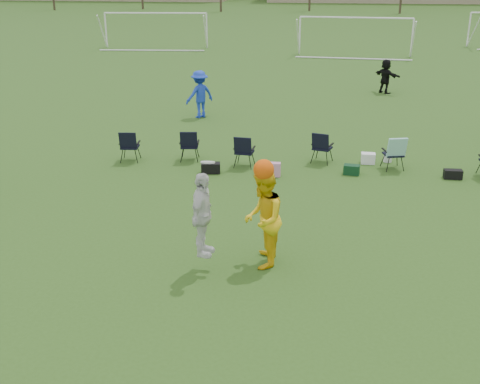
% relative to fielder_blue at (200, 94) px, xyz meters
% --- Properties ---
extents(ground, '(260.00, 260.00, 0.00)m').
position_rel_fielder_blue_xyz_m(ground, '(2.77, -13.67, -0.92)').
color(ground, '#30551A').
rests_on(ground, ground).
extents(fielder_blue, '(1.33, 1.32, 1.84)m').
position_rel_fielder_blue_xyz_m(fielder_blue, '(0.00, 0.00, 0.00)').
color(fielder_blue, blue).
rests_on(fielder_blue, ground).
extents(fielder_black, '(1.31, 1.41, 1.58)m').
position_rel_fielder_blue_xyz_m(fielder_black, '(7.66, 5.84, -0.13)').
color(fielder_black, black).
rests_on(fielder_black, ground).
extents(center_contest, '(1.76, 1.46, 2.35)m').
position_rel_fielder_blue_xyz_m(center_contest, '(3.33, -12.22, 0.18)').
color(center_contest, white).
rests_on(center_contest, ground).
extents(sideline_setup, '(11.25, 2.09, 1.76)m').
position_rel_fielder_blue_xyz_m(sideline_setup, '(4.79, -5.66, -0.40)').
color(sideline_setup, '#103C17').
rests_on(sideline_setup, ground).
extents(goal_left, '(7.39, 0.76, 2.46)m').
position_rel_fielder_blue_xyz_m(goal_left, '(-7.23, 20.33, 1.00)').
color(goal_left, white).
rests_on(goal_left, ground).
extents(goal_mid, '(7.40, 0.63, 2.46)m').
position_rel_fielder_blue_xyz_m(goal_mid, '(6.77, 18.33, 1.00)').
color(goal_mid, white).
rests_on(goal_mid, ground).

